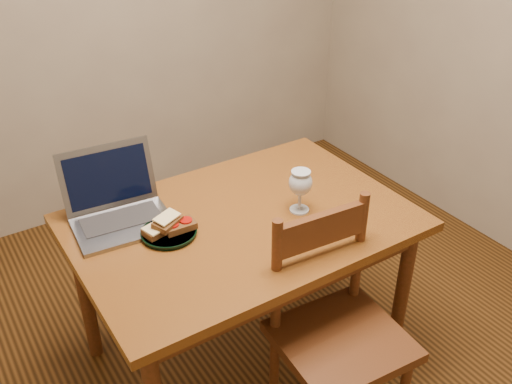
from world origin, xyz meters
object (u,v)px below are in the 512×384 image
plate (169,233)px  laptop (116,202)px  milk_glass (300,191)px  chair (338,324)px  table (242,236)px

plate → laptop: 0.26m
plate → milk_glass: size_ratio=1.17×
chair → table: bearing=106.7°
plate → milk_glass: milk_glass is taller
chair → milk_glass: size_ratio=2.61×
table → milk_glass: 0.30m
chair → milk_glass: milk_glass is taller
table → laptop: laptop is taller
plate → milk_glass: 0.54m
table → laptop: 0.51m
table → chair: chair is taller
laptop → chair: bearing=-51.2°
table → milk_glass: bearing=-18.2°
table → milk_glass: (0.22, -0.07, 0.18)m
chair → laptop: 0.96m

